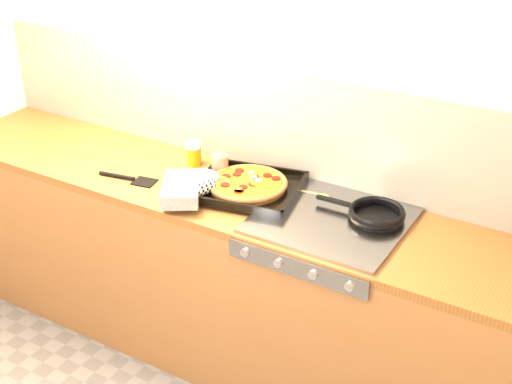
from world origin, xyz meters
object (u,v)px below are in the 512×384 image
Objects in this scene: frying_pan at (376,214)px; tomato_can at (220,166)px; pizza_on_tray at (230,185)px; juice_glass at (194,153)px.

frying_pan is 0.77m from tomato_can.
tomato_can is (-0.77, 0.01, 0.02)m from frying_pan.
juice_glass reaches higher than pizza_on_tray.
frying_pan is 0.95m from juice_glass.
tomato_can is 0.96× the size of juice_glass.
pizza_on_tray is 5.21× the size of juice_glass.
tomato_can reaches higher than frying_pan.
juice_glass is (-0.18, 0.05, 0.00)m from tomato_can.
pizza_on_tray is at bearing -28.76° from juice_glass.
frying_pan is 3.37× the size of juice_glass.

